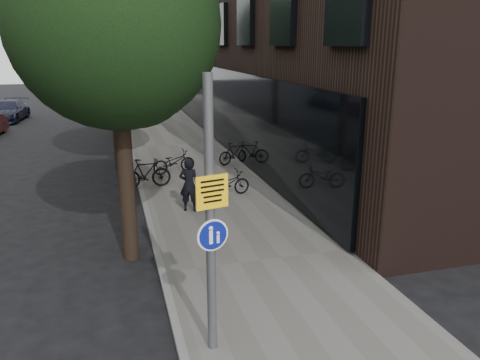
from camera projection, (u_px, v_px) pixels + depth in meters
name	position (u px, v px, depth m)	size (l,w,h in m)	color
ground	(309.00, 355.00, 7.65)	(120.00, 120.00, 0.00)	black
sidewalk	(204.00, 183.00, 16.94)	(4.50, 60.00, 0.12)	#615F5A
curb_edge	(140.00, 188.00, 16.36)	(0.15, 60.00, 0.13)	slate
street_tree_near	(119.00, 34.00, 9.86)	(4.40, 4.40, 7.50)	black
street_tree_mid	(112.00, 38.00, 17.72)	(5.00, 5.00, 7.80)	black
street_tree_far	(110.00, 40.00, 26.04)	(5.00, 5.00, 7.80)	black
signpost	(210.00, 220.00, 7.06)	(0.50, 0.15, 4.41)	#595B5E
pedestrian	(189.00, 185.00, 13.74)	(0.58, 0.38, 1.60)	black
parked_bike_facade_near	(227.00, 184.00, 15.17)	(0.56, 1.60, 0.84)	black
parked_bike_facade_far	(235.00, 153.00, 19.26)	(0.43, 1.53, 0.92)	black
parked_bike_curb_near	(174.00, 162.00, 17.90)	(0.59, 1.68, 0.88)	black
parked_bike_curb_far	(146.00, 173.00, 16.04)	(0.48, 1.71, 1.03)	black
parked_car_far	(9.00, 111.00, 30.85)	(1.87, 4.59, 1.33)	#1C1E32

